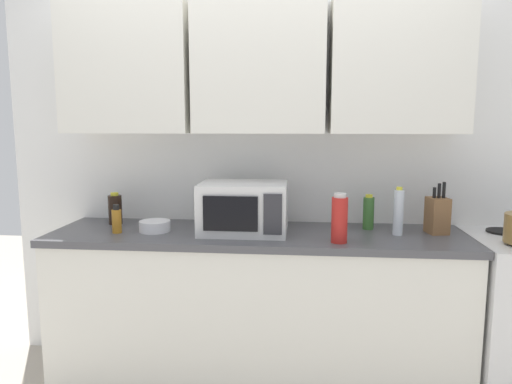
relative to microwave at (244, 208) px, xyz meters
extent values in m
cube|color=white|center=(0.07, 0.34, 0.26)|extent=(3.19, 0.06, 2.60)
cube|color=white|center=(-0.69, 0.16, 0.79)|extent=(0.73, 0.33, 0.75)
cube|color=white|center=(0.07, 0.16, 0.79)|extent=(0.73, 0.33, 0.75)
cube|color=white|center=(0.84, 0.16, 0.79)|extent=(0.73, 0.33, 0.75)
cube|color=white|center=(0.07, 0.01, -0.61)|extent=(2.29, 0.60, 0.86)
cube|color=#4C4C51|center=(0.07, 0.01, -0.16)|extent=(2.32, 0.63, 0.04)
cylinder|color=black|center=(1.45, 0.13, -0.13)|extent=(0.18, 0.18, 0.01)
cube|color=silver|center=(0.00, 0.00, 0.00)|extent=(0.48, 0.36, 0.28)
cube|color=black|center=(-0.05, -0.18, 0.00)|extent=(0.29, 0.01, 0.18)
cube|color=#2D2D33|center=(0.17, -0.18, 0.00)|extent=(0.10, 0.01, 0.21)
cube|color=brown|center=(1.07, 0.08, -0.04)|extent=(0.12, 0.14, 0.20)
cylinder|color=black|center=(1.04, 0.07, 0.09)|extent=(0.02, 0.02, 0.06)
cylinder|color=black|center=(1.07, 0.07, 0.10)|extent=(0.02, 0.02, 0.08)
cylinder|color=black|center=(1.09, 0.07, 0.10)|extent=(0.02, 0.02, 0.09)
cylinder|color=silver|center=(0.85, 0.02, -0.02)|extent=(0.05, 0.05, 0.25)
cylinder|color=yellow|center=(0.85, 0.02, 0.12)|extent=(0.03, 0.03, 0.02)
cylinder|color=#AD701E|center=(-0.70, -0.08, -0.07)|extent=(0.05, 0.05, 0.13)
cylinder|color=black|center=(-0.70, -0.08, 0.01)|extent=(0.03, 0.03, 0.03)
cylinder|color=red|center=(0.51, -0.18, -0.02)|extent=(0.08, 0.08, 0.23)
cylinder|color=silver|center=(0.51, -0.18, 0.10)|extent=(0.06, 0.06, 0.02)
cylinder|color=black|center=(-0.80, 0.15, -0.05)|extent=(0.08, 0.08, 0.18)
cylinder|color=yellow|center=(-0.80, 0.15, 0.04)|extent=(0.05, 0.05, 0.02)
cylinder|color=#386B2D|center=(0.71, 0.15, -0.05)|extent=(0.06, 0.06, 0.19)
cylinder|color=yellow|center=(0.71, 0.15, 0.05)|extent=(0.04, 0.04, 0.02)
cylinder|color=silver|center=(-0.50, -0.03, -0.11)|extent=(0.17, 0.17, 0.06)
camera|label=1|loc=(0.32, -2.58, 0.47)|focal=33.25mm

